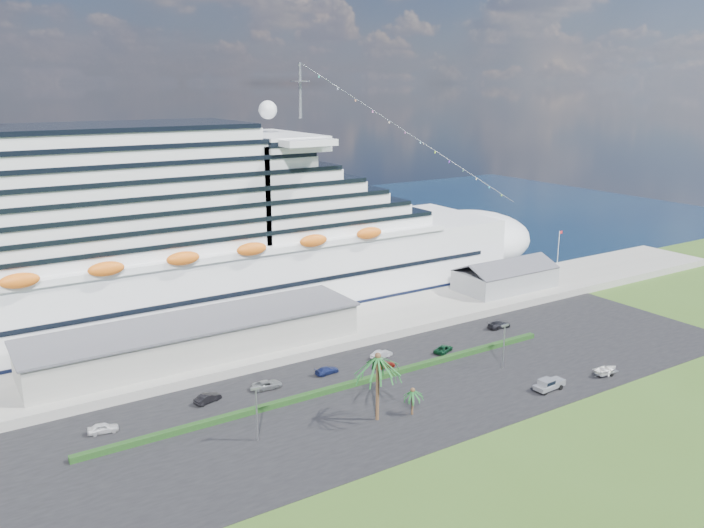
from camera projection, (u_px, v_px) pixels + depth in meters
ground at (445, 414)px, 106.04m from camera, size 420.00×420.00×0.00m
asphalt_lot at (403, 388)px, 115.00m from camera, size 140.00×38.00×0.12m
wharf at (317, 332)px, 138.45m from camera, size 240.00×20.00×1.80m
water at (173, 249)px, 212.12m from camera, size 420.00×160.00×0.02m
cruise_ship at (170, 246)px, 142.84m from camera, size 191.00×38.00×54.00m
terminal_building at (197, 337)px, 124.43m from camera, size 61.00×15.00×6.30m
port_shed at (505, 278)px, 164.53m from camera, size 24.00×12.31×7.37m
flagpole at (558, 252)px, 172.90m from camera, size 1.08×0.16×12.00m
hedge at (347, 385)px, 114.80m from camera, size 88.00×1.10×0.90m
lamp_post_left at (256, 407)px, 96.68m from camera, size 1.60×0.35×8.27m
lamp_post_right at (504, 341)px, 121.58m from camera, size 1.60×0.35×8.27m
palm_tall at (378, 364)px, 101.77m from camera, size 8.82×8.82×11.13m
palm_short at (413, 393)px, 104.81m from camera, size 3.53×3.53×4.56m
parked_car_0 at (103, 428)px, 99.95m from camera, size 4.60×2.48×1.49m
parked_car_1 at (208, 398)px, 109.48m from camera, size 4.76×2.73×1.48m
parked_car_2 at (267, 385)px, 114.44m from camera, size 5.25×2.66×1.42m
parked_car_3 at (327, 370)px, 120.33m from camera, size 4.64×2.23×1.30m
parked_car_4 at (385, 364)px, 122.92m from camera, size 4.02×2.14×1.30m
parked_car_5 at (381, 354)px, 127.13m from camera, size 4.72×2.43×1.48m
parked_car_6 at (444, 349)px, 129.99m from camera, size 5.22×3.97×1.32m
parked_car_7 at (499, 325)px, 142.80m from camera, size 5.28×2.32×1.51m
pickup_truck at (549, 384)px, 113.79m from camera, size 5.89×2.40×2.04m
boat_trailer at (607, 370)px, 119.57m from camera, size 5.56×3.55×1.61m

